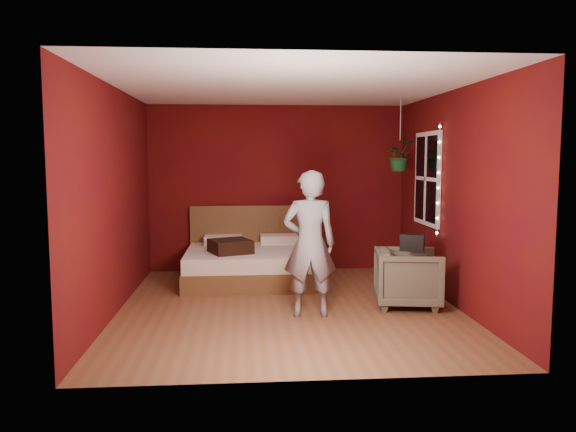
# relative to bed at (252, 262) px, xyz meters

# --- Properties ---
(floor) EXTENTS (4.50, 4.50, 0.00)m
(floor) POSITION_rel_bed_xyz_m (0.42, -1.49, -0.27)
(floor) COLOR brown
(floor) RESTS_ON ground
(room_walls) EXTENTS (4.04, 4.54, 2.62)m
(room_walls) POSITION_rel_bed_xyz_m (0.42, -1.49, 1.41)
(room_walls) COLOR #571109
(room_walls) RESTS_ON ground
(window) EXTENTS (0.05, 0.97, 1.27)m
(window) POSITION_rel_bed_xyz_m (2.38, -0.59, 1.23)
(window) COLOR white
(window) RESTS_ON room_walls
(fairy_lights) EXTENTS (0.04, 0.04, 1.45)m
(fairy_lights) POSITION_rel_bed_xyz_m (2.36, -1.11, 1.23)
(fairy_lights) COLOR silver
(fairy_lights) RESTS_ON room_walls
(bed) EXTENTS (1.89, 1.60, 1.04)m
(bed) POSITION_rel_bed_xyz_m (0.00, 0.00, 0.00)
(bed) COLOR brown
(bed) RESTS_ON ground
(person) EXTENTS (0.61, 0.40, 1.65)m
(person) POSITION_rel_bed_xyz_m (0.62, -1.89, 0.55)
(person) COLOR gray
(person) RESTS_ON ground
(armchair) EXTENTS (0.87, 0.85, 0.69)m
(armchair) POSITION_rel_bed_xyz_m (1.85, -1.57, 0.08)
(armchair) COLOR #625F4D
(armchair) RESTS_ON ground
(handbag) EXTENTS (0.31, 0.24, 0.20)m
(handbag) POSITION_rel_bed_xyz_m (1.86, -1.66, 0.52)
(handbag) COLOR black
(handbag) RESTS_ON armchair
(throw_pillow) EXTENTS (0.67, 0.67, 0.18)m
(throw_pillow) POSITION_rel_bed_xyz_m (-0.30, -0.34, 0.29)
(throw_pillow) COLOR black
(throw_pillow) RESTS_ON bed
(hanging_plant) EXTENTS (0.45, 0.41, 1.01)m
(hanging_plant) POSITION_rel_bed_xyz_m (2.10, -0.21, 1.54)
(hanging_plant) COLOR silver
(hanging_plant) RESTS_ON room_walls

